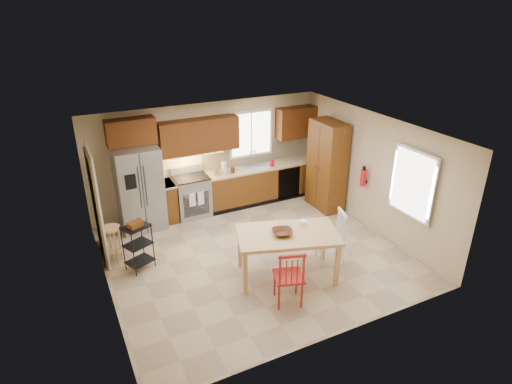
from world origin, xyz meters
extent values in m
plane|color=tan|center=(0.00, 0.00, 0.00)|extent=(5.50, 5.50, 0.00)
cube|color=silver|center=(0.00, 0.00, 2.50)|extent=(5.50, 5.00, 0.02)
cube|color=#CCB793|center=(0.00, 2.50, 1.25)|extent=(5.50, 0.02, 2.50)
cube|color=#CCB793|center=(0.00, -2.50, 1.25)|extent=(5.50, 0.02, 2.50)
cube|color=#CCB793|center=(-2.75, 0.00, 1.25)|extent=(0.02, 5.00, 2.50)
cube|color=#CCB793|center=(2.75, 0.00, 1.25)|extent=(0.02, 5.00, 2.50)
cube|color=gray|center=(-1.70, 2.12, 0.91)|extent=(0.92, 0.75, 1.82)
cube|color=gray|center=(-0.55, 2.19, 0.46)|extent=(0.76, 0.63, 0.92)
cube|color=#583010|center=(-1.10, 2.20, 0.45)|extent=(0.30, 0.60, 0.90)
cube|color=#583010|center=(1.29, 2.20, 0.45)|extent=(2.92, 0.60, 0.90)
cube|color=black|center=(1.85, 1.91, 0.45)|extent=(0.60, 0.02, 0.78)
cube|color=beige|center=(1.29, 2.48, 1.18)|extent=(2.92, 0.03, 0.55)
cube|color=#58250E|center=(-1.70, 2.33, 2.10)|extent=(1.00, 0.35, 0.55)
cube|color=#58250E|center=(-0.25, 2.33, 1.83)|extent=(1.80, 0.35, 0.75)
cube|color=#58250E|center=(2.25, 2.33, 1.83)|extent=(1.00, 0.35, 0.75)
cube|color=white|center=(1.10, 2.48, 1.65)|extent=(1.12, 0.04, 1.12)
cube|color=gray|center=(1.10, 2.20, 0.86)|extent=(0.62, 0.46, 0.16)
cube|color=#FFBF66|center=(-0.55, 2.30, 1.43)|extent=(1.60, 0.30, 0.01)
imported|color=red|center=(1.48, 2.10, 1.00)|extent=(0.09, 0.09, 0.19)
cylinder|color=white|center=(0.25, 2.15, 1.04)|extent=(0.12, 0.12, 0.28)
cylinder|color=gray|center=(0.05, 2.15, 0.99)|extent=(0.11, 0.11, 0.18)
cylinder|color=#4E2714|center=(0.45, 2.12, 0.97)|extent=(0.10, 0.10, 0.14)
cube|color=#583010|center=(2.43, 1.20, 1.05)|extent=(0.50, 0.95, 2.10)
cylinder|color=red|center=(2.63, 0.15, 1.10)|extent=(0.12, 0.12, 0.36)
cube|color=white|center=(2.68, -1.15, 1.45)|extent=(0.04, 1.02, 1.32)
cube|color=#8C7A59|center=(-2.67, 1.30, 1.05)|extent=(0.04, 0.95, 2.10)
imported|color=#4E2714|center=(0.09, -0.85, 0.86)|extent=(0.45, 0.45, 0.09)
cylinder|color=white|center=(0.58, -0.74, 0.90)|extent=(0.18, 0.18, 0.17)
camera|label=1|loc=(-3.15, -6.39, 4.58)|focal=30.00mm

